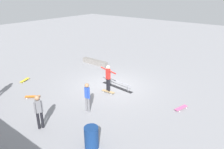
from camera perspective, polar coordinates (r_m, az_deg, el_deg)
name	(u,v)px	position (r m, az deg, el deg)	size (l,w,h in m)	color
ground_plane	(111,86)	(13.24, -0.37, -3.14)	(60.00, 60.00, 0.00)	gray
grind_rail	(117,85)	(13.02, 1.37, -2.69)	(2.29, 0.40, 0.43)	black
skate_ledge	(95,62)	(17.14, -4.58, 3.35)	(2.36, 0.38, 0.36)	gray
skater_main	(108,77)	(12.14, -1.05, -0.61)	(1.31, 0.37, 1.64)	black
skateboard_main	(108,91)	(12.42, -1.02, -4.54)	(0.82, 0.33, 0.09)	tan
bystander_blue_shirt	(87,96)	(10.32, -6.61, -5.68)	(0.34, 0.21, 1.50)	slate
bystander_grey_shirt	(39,110)	(9.54, -18.94, -8.97)	(0.25, 0.35, 1.57)	black
loose_skateboard_orange	(32,96)	(12.65, -20.46, -5.51)	(0.74, 0.67, 0.09)	orange
loose_skateboard_yellow	(25,80)	(15.06, -22.25, -1.38)	(0.49, 0.82, 0.09)	yellow
loose_skateboard_pink	(181,108)	(11.33, 17.94, -8.45)	(0.41, 0.82, 0.09)	#E05993
trash_bin	(91,137)	(8.34, -5.50, -16.36)	(0.54, 0.54, 0.89)	navy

